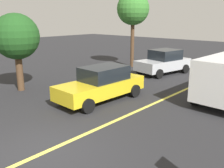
% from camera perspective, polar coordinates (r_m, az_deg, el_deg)
% --- Properties ---
extents(ground_plane, '(80.00, 80.00, 0.00)m').
position_cam_1_polar(ground_plane, '(8.01, -15.47, -14.96)').
color(ground_plane, '#262628').
extents(lane_marking_centre, '(28.00, 0.16, 0.01)m').
position_cam_1_polar(lane_marking_centre, '(9.71, -0.27, -8.82)').
color(lane_marking_centre, '#E0D14C').
extents(car_yellow_mid_road, '(4.64, 2.05, 1.65)m').
position_cam_1_polar(car_yellow_mid_road, '(12.09, -2.36, 0.09)').
color(car_yellow_mid_road, gold).
rests_on(car_yellow_mid_road, ground_plane).
extents(car_silver_behind_van, '(4.34, 2.65, 1.70)m').
position_cam_1_polar(car_silver_behind_van, '(18.36, 11.66, 4.98)').
color(car_silver_behind_van, '#B7BABF').
rests_on(car_silver_behind_van, ground_plane).
extents(tree_left_verge, '(2.43, 2.43, 4.16)m').
position_cam_1_polar(tree_left_verge, '(14.37, -20.98, 9.94)').
color(tree_left_verge, '#513823').
rests_on(tree_left_verge, ground_plane).
extents(tree_centre_verge, '(2.52, 2.52, 5.84)m').
position_cam_1_polar(tree_centre_verge, '(20.36, 4.81, 16.58)').
color(tree_centre_verge, '#513823').
rests_on(tree_centre_verge, ground_plane).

